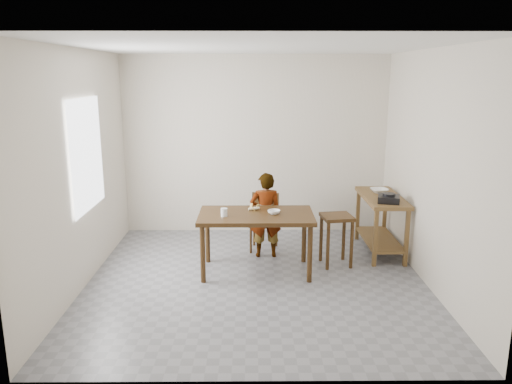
{
  "coord_description": "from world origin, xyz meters",
  "views": [
    {
      "loc": [
        -0.05,
        -5.56,
        2.42
      ],
      "look_at": [
        0.0,
        0.4,
        1.0
      ],
      "focal_mm": 35.0,
      "sensor_mm": 36.0,
      "label": 1
    }
  ],
  "objects_px": {
    "prep_counter": "(380,224)",
    "stool": "(336,240)",
    "dining_table": "(256,243)",
    "child": "(266,215)",
    "dining_chair": "(264,223)"
  },
  "relations": [
    {
      "from": "child",
      "to": "dining_chair",
      "type": "bearing_deg",
      "value": -90.05
    },
    {
      "from": "stool",
      "to": "prep_counter",
      "type": "bearing_deg",
      "value": 34.47
    },
    {
      "from": "stool",
      "to": "dining_table",
      "type": "bearing_deg",
      "value": -167.54
    },
    {
      "from": "prep_counter",
      "to": "dining_chair",
      "type": "height_order",
      "value": "prep_counter"
    },
    {
      "from": "dining_chair",
      "to": "dining_table",
      "type": "bearing_deg",
      "value": -90.16
    },
    {
      "from": "child",
      "to": "stool",
      "type": "distance_m",
      "value": 0.99
    },
    {
      "from": "dining_table",
      "to": "prep_counter",
      "type": "relative_size",
      "value": 1.17
    },
    {
      "from": "prep_counter",
      "to": "dining_chair",
      "type": "xyz_separation_m",
      "value": [
        -1.6,
        0.09,
        -0.01
      ]
    },
    {
      "from": "dining_table",
      "to": "stool",
      "type": "height_order",
      "value": "dining_table"
    },
    {
      "from": "prep_counter",
      "to": "child",
      "type": "height_order",
      "value": "child"
    },
    {
      "from": "prep_counter",
      "to": "stool",
      "type": "relative_size",
      "value": 1.81
    },
    {
      "from": "child",
      "to": "dining_chair",
      "type": "distance_m",
      "value": 0.31
    },
    {
      "from": "dining_table",
      "to": "stool",
      "type": "bearing_deg",
      "value": 12.46
    },
    {
      "from": "dining_table",
      "to": "child",
      "type": "xyz_separation_m",
      "value": [
        0.13,
        0.54,
        0.2
      ]
    },
    {
      "from": "stool",
      "to": "dining_chair",
      "type": "bearing_deg",
      "value": 148.29
    }
  ]
}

